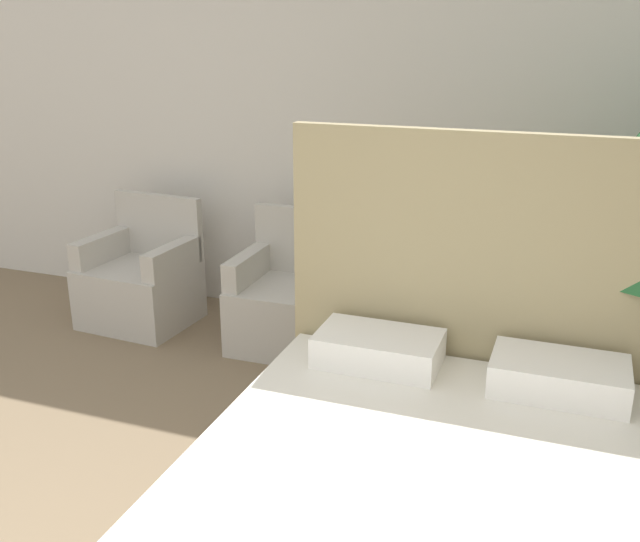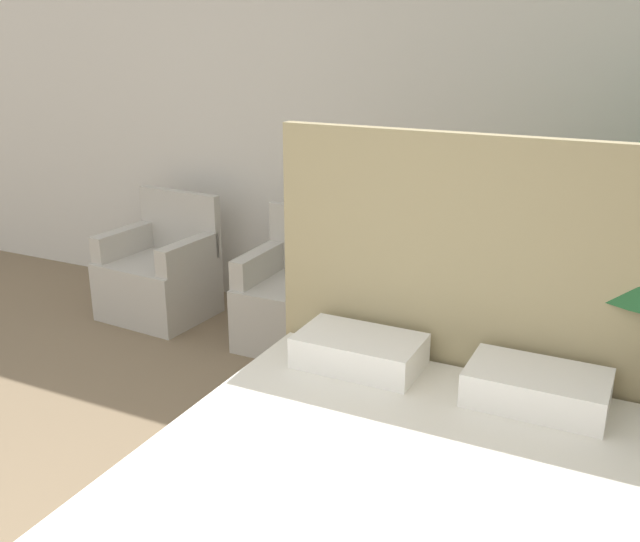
{
  "view_description": "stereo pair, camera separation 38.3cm",
  "coord_description": "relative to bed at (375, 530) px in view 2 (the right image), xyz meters",
  "views": [
    {
      "loc": [
        1.25,
        -0.77,
        1.91
      ],
      "look_at": [
        -0.0,
        2.63,
        0.67
      ],
      "focal_mm": 40.0,
      "sensor_mm": 36.0,
      "label": 1
    },
    {
      "loc": [
        1.61,
        -0.62,
        1.91
      ],
      "look_at": [
        -0.0,
        2.63,
        0.67
      ],
      "focal_mm": 40.0,
      "sensor_mm": 36.0,
      "label": 2
    }
  ],
  "objects": [
    {
      "name": "wall_back",
      "position": [
        -0.89,
        2.4,
        1.15
      ],
      "size": [
        10.0,
        0.06,
        2.9
      ],
      "color": "silver",
      "rests_on": "ground_plane"
    },
    {
      "name": "armchair_near_window_right",
      "position": [
        -1.23,
        1.8,
        -0.03
      ],
      "size": [
        0.68,
        0.6,
        0.84
      ],
      "rotation": [
        0.0,
        0.0,
        0.01
      ],
      "color": "#B7B2A8",
      "rests_on": "ground_plane"
    },
    {
      "name": "armchair_near_window_left",
      "position": [
        -2.33,
        1.8,
        -0.03
      ],
      "size": [
        0.71,
        0.63,
        0.84
      ],
      "rotation": [
        0.0,
        0.0,
        -0.06
      ],
      "color": "#B7B2A8",
      "rests_on": "ground_plane"
    },
    {
      "name": "bed",
      "position": [
        0.0,
        0.0,
        0.0
      ],
      "size": [
        1.7,
        2.13,
        1.51
      ],
      "color": "#8C7A5B",
      "rests_on": "ground_plane"
    }
  ]
}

